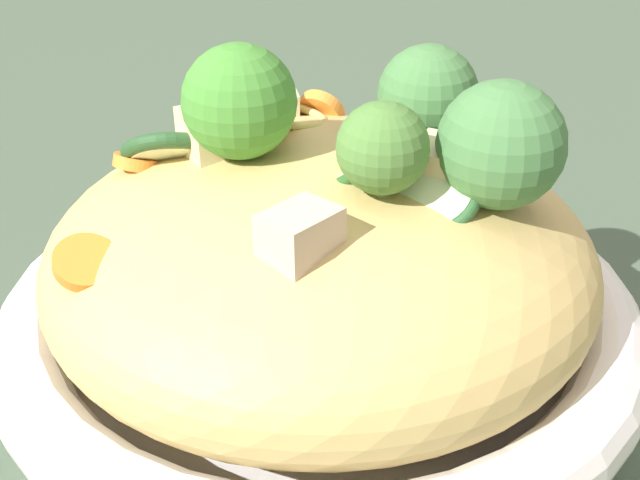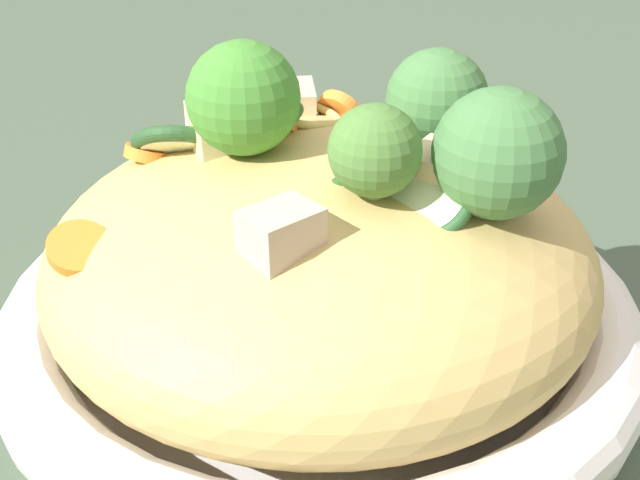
% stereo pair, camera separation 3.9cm
% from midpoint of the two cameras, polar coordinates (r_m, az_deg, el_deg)
% --- Properties ---
extents(ground_plane, '(3.00, 3.00, 0.00)m').
position_cam_midpoint_polar(ground_plane, '(0.43, -2.60, -9.06)').
color(ground_plane, '#425340').
extents(serving_bowl, '(0.29, 0.29, 0.05)m').
position_cam_midpoint_polar(serving_bowl, '(0.42, -2.69, -6.10)').
color(serving_bowl, white).
rests_on(serving_bowl, ground_plane).
extents(noodle_heap, '(0.24, 0.24, 0.10)m').
position_cam_midpoint_polar(noodle_heap, '(0.39, -2.83, -1.25)').
color(noodle_heap, tan).
rests_on(noodle_heap, serving_bowl).
extents(broccoli_florets, '(0.14, 0.13, 0.07)m').
position_cam_midpoint_polar(broccoli_florets, '(0.37, 1.40, 7.41)').
color(broccoli_florets, '#A2BB74').
rests_on(broccoli_florets, serving_bowl).
extents(carrot_coins, '(0.08, 0.17, 0.04)m').
position_cam_midpoint_polar(carrot_coins, '(0.41, -9.09, 5.49)').
color(carrot_coins, orange).
rests_on(carrot_coins, serving_bowl).
extents(zucchini_slices, '(0.15, 0.12, 0.04)m').
position_cam_midpoint_polar(zucchini_slices, '(0.38, -5.21, 5.34)').
color(zucchini_slices, beige).
rests_on(zucchini_slices, serving_bowl).
extents(chicken_chunks, '(0.16, 0.11, 0.03)m').
position_cam_midpoint_polar(chicken_chunks, '(0.39, -4.50, 5.64)').
color(chicken_chunks, beige).
rests_on(chicken_chunks, serving_bowl).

